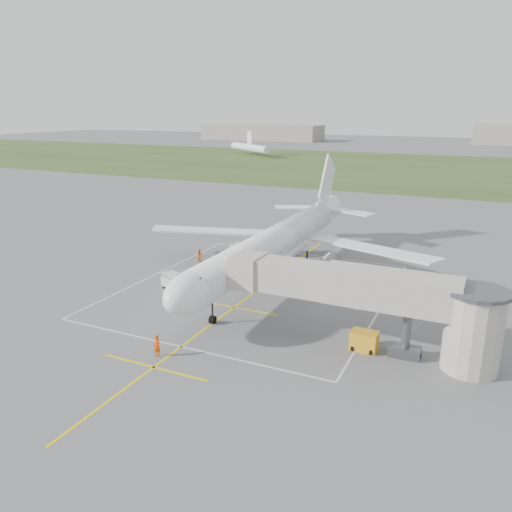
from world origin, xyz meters
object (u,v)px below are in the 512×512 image
at_px(jet_bridge, 381,300).
at_px(ramp_worker_nose, 157,346).
at_px(gpu_unit, 364,341).
at_px(airliner, 275,243).
at_px(ramp_worker_wing, 200,255).
at_px(baggage_cart, 173,282).

relative_size(jet_bridge, ramp_worker_nose, 12.07).
height_order(jet_bridge, gpu_unit, jet_bridge).
bearing_deg(gpu_unit, jet_bridge, 16.08).
xyz_separation_m(airliner, ramp_worker_nose, (-0.83, -23.10, -3.42)).
xyz_separation_m(ramp_worker_nose, ramp_worker_wing, (-11.12, 25.08, -0.14)).
distance_m(jet_bridge, ramp_worker_wing, 32.32).
relative_size(baggage_cart, ramp_worker_nose, 1.58).
relative_size(ramp_worker_nose, ramp_worker_wing, 1.16).
relative_size(airliner, ramp_worker_wing, 28.07).
bearing_deg(airliner, baggage_cart, -134.96).
distance_m(airliner, baggage_cart, 13.02).
xyz_separation_m(baggage_cart, ramp_worker_nose, (8.04, -14.21, 0.02)).
distance_m(gpu_unit, baggage_cart, 24.15).
relative_size(gpu_unit, ramp_worker_wing, 1.40).
distance_m(airliner, ramp_worker_wing, 12.63).
xyz_separation_m(airliner, baggage_cart, (-8.87, -8.88, -3.44)).
height_order(gpu_unit, ramp_worker_nose, ramp_worker_nose).
xyz_separation_m(jet_bridge, baggage_cart, (-24.59, 5.37, -3.79)).
bearing_deg(airliner, ramp_worker_nose, -92.06).
height_order(airliner, gpu_unit, airliner).
bearing_deg(gpu_unit, airliner, 136.84).
distance_m(gpu_unit, ramp_worker_wing, 31.28).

